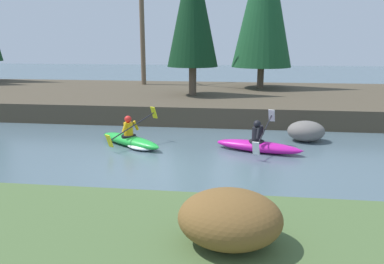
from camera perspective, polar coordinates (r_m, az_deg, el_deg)
ground_plane at (r=10.09m, az=-3.51°, el=-5.91°), size 90.00×90.00×0.00m
riverbank_far at (r=19.62m, az=1.82°, el=4.99°), size 44.00×9.74×0.81m
conifer_tree_mid_left at (r=18.24m, az=0.10°, el=18.84°), size 2.42×2.42×7.05m
bare_tree_upstream at (r=23.00m, az=-7.49°, el=16.34°), size 4.26×4.21×7.78m
shrub_clump_third at (r=4.96m, az=5.81°, el=-12.96°), size 1.35×1.13×0.73m
kayaker_lead at (r=11.87m, az=10.12°, el=-1.96°), size 2.76×2.03×1.20m
kayaker_middle at (r=12.46m, az=-9.12°, el=-1.27°), size 2.58×2.01×1.20m
boulder_midstream at (r=13.47m, az=16.98°, el=0.13°), size 1.26×0.99×0.71m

